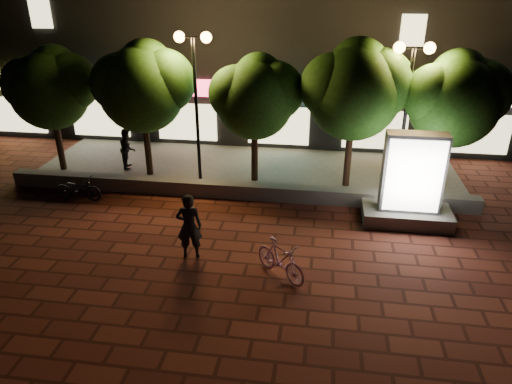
% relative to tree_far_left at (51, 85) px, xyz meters
% --- Properties ---
extents(ground, '(80.00, 80.00, 0.00)m').
position_rel_tree_far_left_xyz_m(ground, '(6.95, -5.46, -3.29)').
color(ground, '#59251C').
rests_on(ground, ground).
extents(retaining_wall, '(16.00, 0.45, 0.50)m').
position_rel_tree_far_left_xyz_m(retaining_wall, '(6.95, -1.46, -3.04)').
color(retaining_wall, slate).
rests_on(retaining_wall, ground).
extents(sidewalk, '(16.00, 5.00, 0.08)m').
position_rel_tree_far_left_xyz_m(sidewalk, '(6.95, 1.04, -3.25)').
color(sidewalk, slate).
rests_on(sidewalk, ground).
extents(building_block, '(28.00, 8.12, 11.30)m').
position_rel_tree_far_left_xyz_m(building_block, '(6.94, 7.53, 1.70)').
color(building_block, black).
rests_on(building_block, ground).
extents(tree_far_left, '(3.36, 2.80, 4.63)m').
position_rel_tree_far_left_xyz_m(tree_far_left, '(0.00, 0.00, 0.00)').
color(tree_far_left, '#301E12').
rests_on(tree_far_left, sidewalk).
extents(tree_left, '(3.60, 3.00, 4.89)m').
position_rel_tree_far_left_xyz_m(tree_left, '(3.50, 0.00, 0.15)').
color(tree_left, '#301E12').
rests_on(tree_left, sidewalk).
extents(tree_mid, '(3.24, 2.70, 4.50)m').
position_rel_tree_far_left_xyz_m(tree_mid, '(7.50, -0.00, -0.08)').
color(tree_mid, '#301E12').
rests_on(tree_mid, sidewalk).
extents(tree_right, '(3.72, 3.10, 5.07)m').
position_rel_tree_far_left_xyz_m(tree_right, '(10.80, 0.00, 0.27)').
color(tree_right, '#301E12').
rests_on(tree_right, sidewalk).
extents(tree_far_right, '(3.48, 2.90, 4.76)m').
position_rel_tree_far_left_xyz_m(tree_far_right, '(14.00, 0.00, 0.08)').
color(tree_far_right, '#301E12').
rests_on(tree_far_right, sidewalk).
extents(street_lamp_left, '(1.26, 0.36, 5.18)m').
position_rel_tree_far_left_xyz_m(street_lamp_left, '(5.45, -0.26, 0.74)').
color(street_lamp_left, black).
rests_on(street_lamp_left, sidewalk).
extents(street_lamp_right, '(1.26, 0.36, 4.98)m').
position_rel_tree_far_left_xyz_m(street_lamp_right, '(12.45, -0.26, 0.60)').
color(street_lamp_right, black).
rests_on(street_lamp_right, sidewalk).
extents(ad_kiosk, '(2.63, 1.32, 2.85)m').
position_rel_tree_far_left_xyz_m(ad_kiosk, '(12.50, -2.48, -2.14)').
color(ad_kiosk, slate).
rests_on(ad_kiosk, ground).
extents(scooter_pink, '(1.57, 1.45, 1.00)m').
position_rel_tree_far_left_xyz_m(scooter_pink, '(8.96, -5.91, -2.79)').
color(scooter_pink, '#C583B2').
rests_on(scooter_pink, ground).
extents(rider, '(0.73, 0.54, 1.84)m').
position_rel_tree_far_left_xyz_m(rider, '(6.50, -5.32, -2.37)').
color(rider, black).
rests_on(rider, ground).
extents(scooter_parked, '(1.61, 0.58, 0.84)m').
position_rel_tree_far_left_xyz_m(scooter_parked, '(1.83, -2.46, -2.87)').
color(scooter_parked, black).
rests_on(scooter_parked, ground).
extents(pedestrian, '(0.78, 0.89, 1.56)m').
position_rel_tree_far_left_xyz_m(pedestrian, '(2.42, 0.47, -2.43)').
color(pedestrian, black).
rests_on(pedestrian, sidewalk).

